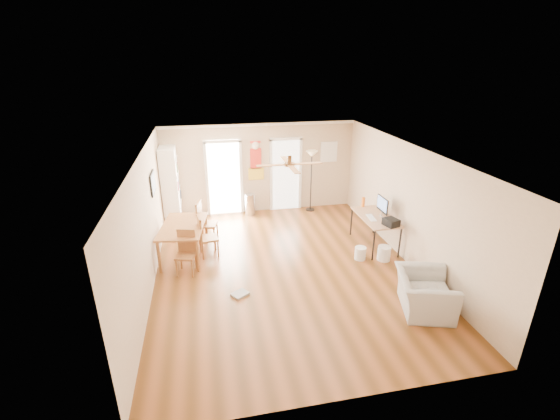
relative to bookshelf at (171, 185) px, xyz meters
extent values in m
plane|color=brown|center=(2.52, -3.21, -1.06)|extent=(7.00, 7.00, 0.00)
cube|color=red|center=(2.39, 0.27, 0.49)|extent=(0.46, 0.03, 1.10)
cube|color=white|center=(4.57, 0.26, 0.64)|extent=(0.50, 0.04, 0.60)
cube|color=black|center=(-0.21, -1.81, 0.64)|extent=(0.04, 0.66, 0.48)
cylinder|color=#ACACAE|center=(2.16, 0.01, -0.74)|extent=(0.37, 0.37, 0.63)
cube|color=silver|center=(4.72, -2.61, -0.28)|extent=(0.18, 0.44, 0.02)
cube|color=black|center=(4.97, -3.10, -0.21)|extent=(0.35, 0.38, 0.16)
cylinder|color=orange|center=(4.82, -1.87, -0.16)|extent=(0.09, 0.09, 0.25)
cylinder|color=silver|center=(4.28, -3.12, -0.91)|extent=(0.32, 0.32, 0.30)
cylinder|color=white|center=(4.79, -3.26, -0.89)|extent=(0.33, 0.33, 0.34)
cube|color=#9B9A96|center=(1.45, -3.99, -1.03)|extent=(0.39, 0.37, 0.04)
imported|color=#A8A8A3|center=(4.67, -5.10, -0.71)|extent=(1.21, 1.30, 0.70)
camera|label=1|loc=(0.98, -10.26, 3.25)|focal=24.39mm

